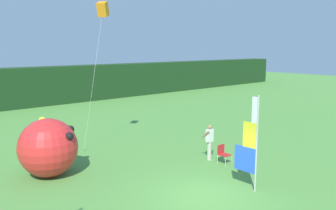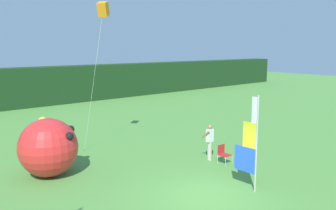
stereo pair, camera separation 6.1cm
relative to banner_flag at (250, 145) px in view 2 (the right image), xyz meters
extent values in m
plane|color=#518E3D|center=(-1.81, 0.69, -1.78)|extent=(120.00, 120.00, 0.00)
cylinder|color=#B7B7BC|center=(0.00, -0.29, 0.08)|extent=(0.06, 0.06, 3.72)
cube|color=blue|center=(0.00, 0.22, -0.62)|extent=(0.02, 0.97, 0.99)
cube|color=yellow|center=(0.00, 0.04, 0.38)|extent=(0.02, 0.60, 0.99)
cube|color=white|center=(0.00, -0.15, 1.37)|extent=(0.02, 0.23, 0.99)
cylinder|color=#B7B2A3|center=(1.60, 3.46, -1.32)|extent=(0.22, 0.22, 0.92)
cube|color=white|center=(1.60, 3.46, -0.55)|extent=(0.36, 0.20, 0.62)
sphere|color=#A37556|center=(1.60, 3.46, -0.13)|extent=(0.20, 0.20, 0.20)
cylinder|color=#A37556|center=(1.37, 3.52, -0.47)|extent=(0.09, 0.48, 0.42)
cylinder|color=#A37556|center=(1.83, 3.47, -0.57)|extent=(0.09, 0.14, 0.56)
cylinder|color=#2D334C|center=(-3.39, 9.57, -1.38)|extent=(0.22, 0.22, 0.81)
cube|color=yellow|center=(-3.39, 9.57, -0.67)|extent=(0.36, 0.20, 0.61)
sphere|color=brown|center=(-3.39, 9.57, -0.25)|extent=(0.20, 0.20, 0.20)
cylinder|color=brown|center=(-3.62, 9.63, -0.60)|extent=(0.09, 0.48, 0.42)
cylinder|color=brown|center=(-3.16, 9.58, -0.69)|extent=(0.09, 0.14, 0.56)
sphere|color=red|center=(-5.17, 6.55, -0.53)|extent=(2.50, 2.50, 2.50)
sphere|color=black|center=(-4.08, 6.63, 0.08)|extent=(0.35, 0.35, 0.35)
sphere|color=black|center=(-4.66, 5.58, 0.06)|extent=(0.35, 0.35, 0.35)
sphere|color=yellow|center=(-5.07, 7.24, 0.51)|extent=(0.35, 0.35, 0.35)
cylinder|color=#BCBCC1|center=(1.46, 2.34, -1.57)|extent=(0.03, 0.03, 0.42)
cylinder|color=#BCBCC1|center=(1.94, 2.34, -1.57)|extent=(0.03, 0.03, 0.42)
cylinder|color=#BCBCC1|center=(1.46, 2.82, -1.57)|extent=(0.03, 0.03, 0.42)
cylinder|color=#BCBCC1|center=(1.94, 2.82, -1.57)|extent=(0.03, 0.03, 0.42)
cube|color=#B22323|center=(1.70, 2.58, -1.35)|extent=(0.48, 0.48, 0.03)
cube|color=#B22323|center=(1.70, 2.82, -1.11)|extent=(0.48, 0.03, 0.44)
cylinder|color=brown|center=(-2.25, 8.91, -1.74)|extent=(0.03, 0.03, 0.08)
cylinder|color=silver|center=(-1.72, 8.63, 1.90)|extent=(1.08, 0.58, 7.36)
cube|color=orange|center=(-1.19, 8.35, 5.58)|extent=(0.82, 0.78, 0.81)
camera|label=1|loc=(-11.09, -7.72, 3.69)|focal=38.08mm
camera|label=2|loc=(-11.05, -7.76, 3.69)|focal=38.08mm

